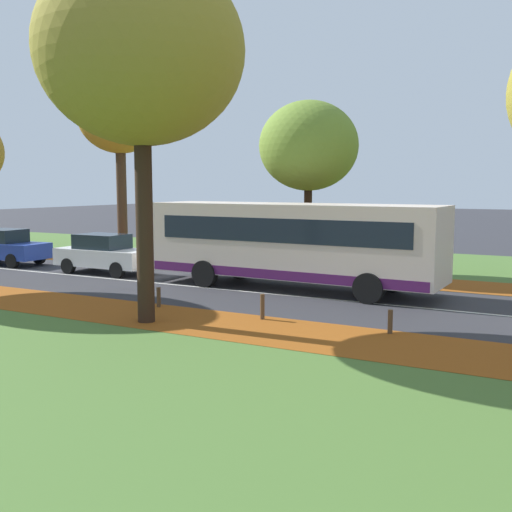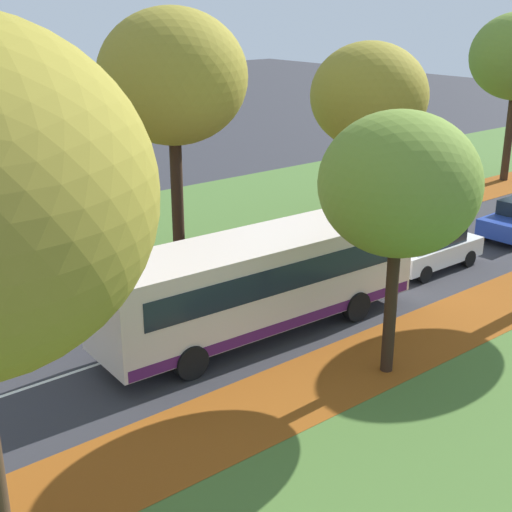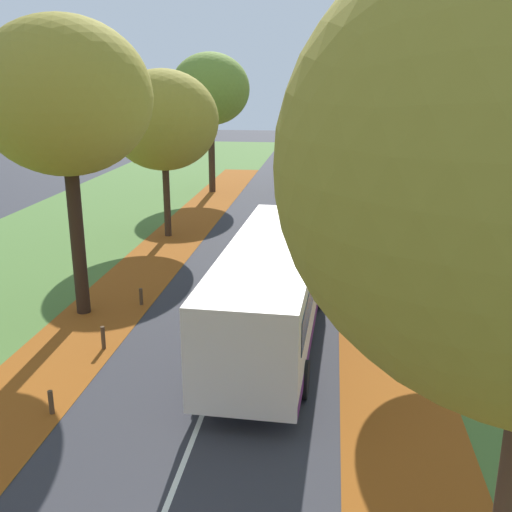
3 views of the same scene
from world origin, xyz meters
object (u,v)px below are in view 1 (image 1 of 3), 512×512
(bollard_fourth, at_px, (390,322))
(tree_left_near, at_px, (141,52))
(tree_right_near, at_px, (309,146))
(bollard_fifth, at_px, (262,307))
(bollard_sixth, at_px, (159,297))
(car_blue_following, at_px, (4,247))
(tree_right_mid, at_px, (120,117))
(bus, at_px, (292,241))
(car_white_lead, at_px, (105,254))

(bollard_fourth, bearing_deg, tree_left_near, 106.09)
(tree_right_near, bearing_deg, bollard_fifth, -164.70)
(tree_right_near, distance_m, bollard_sixth, 10.13)
(tree_right_near, height_order, car_blue_following, tree_right_near)
(bollard_fourth, distance_m, car_blue_following, 19.71)
(tree_right_near, xyz_separation_m, bollard_fourth, (-8.76, -5.89, -4.90))
(tree_right_mid, height_order, bollard_fifth, tree_right_mid)
(bollard_fifth, distance_m, bus, 5.12)
(tree_left_near, xyz_separation_m, car_white_lead, (6.30, 7.08, -6.14))
(bollard_sixth, bearing_deg, car_blue_following, 69.42)
(tree_right_near, height_order, bus, tree_right_near)
(tree_left_near, xyz_separation_m, bollard_fifth, (1.69, -2.59, -6.60))
(tree_left_near, xyz_separation_m, bus, (6.46, -1.31, -5.25))
(bollard_fourth, bearing_deg, bollard_fifth, 91.04)
(bollard_fifth, relative_size, bollard_sixth, 1.16)
(tree_right_near, bearing_deg, car_blue_following, 107.62)
(tree_left_near, xyz_separation_m, car_blue_following, (6.30, 13.10, -6.14))
(car_blue_following, bearing_deg, tree_left_near, -115.67)
(tree_right_near, bearing_deg, bollard_sixth, 173.12)
(tree_left_near, distance_m, tree_right_mid, 14.44)
(tree_right_near, xyz_separation_m, car_blue_following, (-4.22, 13.28, -4.38))
(bus, relative_size, car_blue_following, 2.45)
(tree_right_near, relative_size, bus, 0.67)
(car_blue_following, bearing_deg, tree_right_mid, -37.53)
(bollard_fifth, height_order, bollard_sixth, bollard_fifth)
(tree_right_near, height_order, bollard_sixth, tree_right_near)
(bollard_fifth, xyz_separation_m, bollard_sixth, (0.02, 3.48, -0.05))
(car_blue_following, bearing_deg, bollard_fifth, -106.36)
(bollard_fourth, height_order, car_blue_following, car_blue_following)
(bollard_fourth, height_order, bollard_fifth, bollard_fifth)
(tree_right_near, height_order, bollard_fourth, tree_right_near)
(car_white_lead, xyz_separation_m, car_blue_following, (-0.00, 6.02, 0.00))
(tree_right_mid, bearing_deg, tree_right_near, -90.64)
(bus, xyz_separation_m, car_white_lead, (-0.16, 8.39, -0.89))
(bollard_fourth, xyz_separation_m, bollard_sixth, (-0.04, 6.95, 0.00))
(tree_right_mid, relative_size, bollard_fifth, 12.65)
(car_blue_following, bearing_deg, bus, -89.35)
(tree_right_mid, height_order, bus, tree_right_mid)
(tree_right_near, distance_m, car_white_lead, 9.47)
(tree_right_mid, height_order, bollard_sixth, tree_right_mid)
(bollard_fourth, bearing_deg, car_white_lead, 70.92)
(tree_right_mid, distance_m, car_white_lead, 7.93)
(bollard_fourth, bearing_deg, tree_right_near, 33.91)
(tree_left_near, height_order, bollard_fourth, tree_left_near)
(tree_right_near, relative_size, bollard_fifth, 10.11)
(bollard_fifth, bearing_deg, bus, 15.06)
(tree_right_near, relative_size, bollard_sixth, 11.73)
(tree_right_mid, relative_size, bollard_sixth, 14.67)
(tree_left_near, height_order, car_blue_following, tree_left_near)
(bollard_sixth, distance_m, car_white_lead, 7.73)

